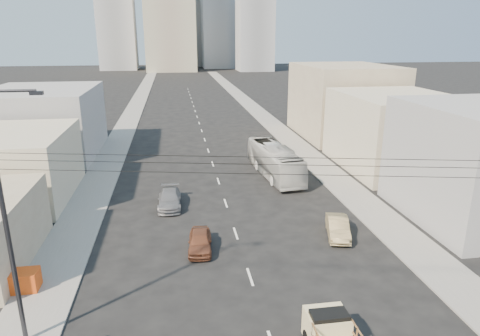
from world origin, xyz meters
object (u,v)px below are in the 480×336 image
object	(u,v)px
city_bus	(275,161)
sedan_grey	(170,199)
streetlamp_left	(7,217)
sedan_tan	(338,227)
sedan_brown	(200,241)
crate_stack	(22,281)

from	to	relation	value
city_bus	sedan_grey	world-z (taller)	city_bus
streetlamp_left	sedan_tan	bearing A→B (deg)	24.41
city_bus	sedan_brown	bearing A→B (deg)	-125.25
sedan_tan	sedan_grey	world-z (taller)	sedan_tan
city_bus	sedan_tan	size ratio (longest dim) A/B	2.78
sedan_grey	streetlamp_left	size ratio (longest dim) A/B	0.39
sedan_tan	crate_stack	size ratio (longest dim) A/B	2.29
city_bus	sedan_tan	bearing A→B (deg)	-90.11
sedan_grey	city_bus	bearing A→B (deg)	34.61
sedan_grey	crate_stack	world-z (taller)	sedan_grey
city_bus	sedan_grey	size ratio (longest dim) A/B	2.46
crate_stack	streetlamp_left	bearing A→B (deg)	-70.33
city_bus	sedan_tan	world-z (taller)	city_bus
sedan_brown	streetlamp_left	bearing A→B (deg)	-133.23
sedan_grey	crate_stack	bearing A→B (deg)	-123.87
sedan_brown	sedan_grey	world-z (taller)	sedan_grey
sedan_brown	streetlamp_left	distance (m)	13.04
sedan_brown	streetlamp_left	world-z (taller)	streetlamp_left
streetlamp_left	sedan_grey	bearing A→B (deg)	67.47
sedan_grey	crate_stack	distance (m)	14.12
city_bus	sedan_grey	bearing A→B (deg)	-152.36
sedan_tan	crate_stack	xyz separation A→B (m)	(-20.23, -3.96, 0.01)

